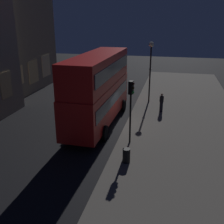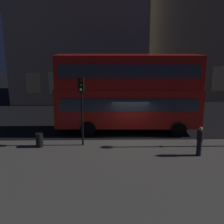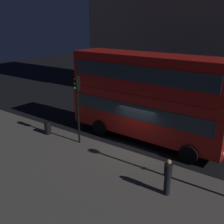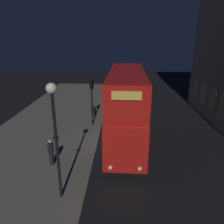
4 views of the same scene
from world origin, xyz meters
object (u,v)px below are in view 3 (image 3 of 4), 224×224
object	(u,v)px
double_decker_bus	(147,94)
litter_bin	(48,128)
pedestrian	(168,177)
traffic_light_near_kerb	(77,96)

from	to	relation	value
double_decker_bus	litter_bin	world-z (taller)	double_decker_bus
pedestrian	litter_bin	xyz separation A→B (m)	(-9.40, 1.47, -0.45)
litter_bin	traffic_light_near_kerb	bearing A→B (deg)	4.83
double_decker_bus	pedestrian	size ratio (longest dim) A/B	6.07
traffic_light_near_kerb	litter_bin	size ratio (longest dim) A/B	4.92
double_decker_bus	traffic_light_near_kerb	distance (m)	4.29
double_decker_bus	traffic_light_near_kerb	bearing A→B (deg)	-133.64
double_decker_bus	litter_bin	size ratio (longest dim) A/B	12.05
traffic_light_near_kerb	litter_bin	world-z (taller)	traffic_light_near_kerb
litter_bin	pedestrian	bearing A→B (deg)	-8.90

